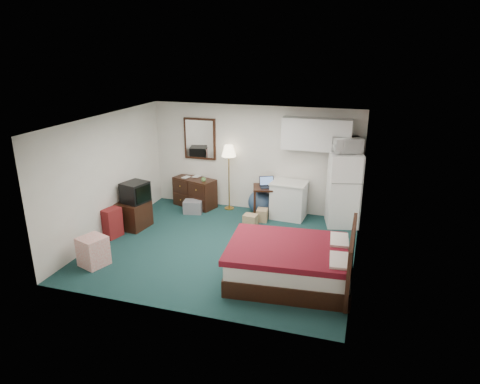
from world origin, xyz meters
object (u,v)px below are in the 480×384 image
(desk, at_px, (265,201))
(bed, at_px, (290,264))
(fridge, at_px, (344,189))
(suitcase, at_px, (112,223))
(dresser, at_px, (195,192))
(tv_stand, at_px, (133,215))
(kitchen_counter, at_px, (288,201))
(floor_lamp, at_px, (229,178))

(desk, relative_size, bed, 0.36)
(fridge, bearing_deg, suitcase, -167.57)
(dresser, bearing_deg, fridge, 16.43)
(bed, bearing_deg, dresser, 130.71)
(desk, relative_size, tv_stand, 1.12)
(desk, distance_m, bed, 2.95)
(kitchen_counter, relative_size, suitcase, 1.33)
(floor_lamp, relative_size, fridge, 0.97)
(desk, bearing_deg, floor_lamp, 153.26)
(floor_lamp, xyz_separation_m, fridge, (2.69, -0.17, 0.02))
(kitchen_counter, relative_size, tv_stand, 1.30)
(bed, bearing_deg, kitchen_counter, 96.52)
(desk, height_order, bed, desk)
(kitchen_counter, height_order, tv_stand, kitchen_counter)
(suitcase, bearing_deg, tv_stand, 88.87)
(kitchen_counter, relative_size, bed, 0.42)
(kitchen_counter, relative_size, fridge, 0.51)
(desk, distance_m, suitcase, 3.44)
(dresser, relative_size, suitcase, 1.69)
(fridge, height_order, bed, fridge)
(floor_lamp, distance_m, kitchen_counter, 1.53)
(kitchen_counter, height_order, fridge, fridge)
(dresser, distance_m, tv_stand, 1.79)
(kitchen_counter, distance_m, fridge, 1.28)
(bed, xyz_separation_m, suitcase, (-3.83, 0.66, -0.01))
(floor_lamp, relative_size, bed, 0.80)
(bed, bearing_deg, suitcase, 165.38)
(fridge, relative_size, tv_stand, 2.56)
(bed, bearing_deg, fridge, 71.76)
(kitchen_counter, xyz_separation_m, suitcase, (-3.27, -2.12, -0.10))
(tv_stand, bearing_deg, bed, -11.84)
(dresser, xyz_separation_m, fridge, (3.56, -0.10, 0.46))
(desk, distance_m, kitchen_counter, 0.54)
(fridge, bearing_deg, floor_lamp, 163.84)
(floor_lamp, xyz_separation_m, tv_stand, (-1.64, -1.68, -0.50))
(suitcase, bearing_deg, fridge, 38.37)
(desk, xyz_separation_m, kitchen_counter, (0.53, 0.04, 0.06))
(kitchen_counter, xyz_separation_m, fridge, (1.21, -0.03, 0.40))
(floor_lamp, height_order, fridge, fridge)
(dresser, distance_m, kitchen_counter, 2.35)
(dresser, xyz_separation_m, floor_lamp, (0.87, 0.07, 0.43))
(tv_stand, bearing_deg, kitchen_counter, 32.93)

